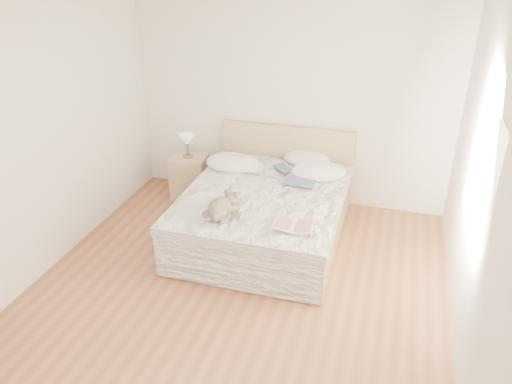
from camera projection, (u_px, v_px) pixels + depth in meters
The scene contains 17 objects.
floor at pixel (233, 297), 4.81m from camera, with size 4.00×4.50×0.00m, color brown.
ceiling at pixel (225, 0), 3.59m from camera, with size 4.00×4.50×0.00m, color silver.
wall_back at pixel (290, 97), 6.12m from camera, with size 4.00×0.02×2.70m, color silver.
wall_front at pixel (67, 366), 2.28m from camera, with size 4.00×0.02×2.70m, color silver.
wall_left at pixel (29, 145), 4.71m from camera, with size 0.02×4.50×2.70m, color silver.
wall_right at pixel (484, 202), 3.69m from camera, with size 0.02×4.50×2.70m, color silver.
window at pixel (481, 173), 3.91m from camera, with size 0.02×1.30×1.10m, color white.
bed at pixel (266, 212), 5.69m from camera, with size 1.72×2.14×1.00m.
nightstand at pixel (190, 177), 6.60m from camera, with size 0.45×0.40×0.56m, color tan.
table_lamp at pixel (187, 141), 6.38m from camera, with size 0.22×0.22×0.31m.
pillow_left at pixel (233, 163), 6.11m from camera, with size 0.67×0.47×0.20m, color white.
pillow_middle at pixel (307, 159), 6.22m from camera, with size 0.58×0.41×0.18m, color white.
pillow_right at pixel (319, 171), 5.88m from camera, with size 0.66×0.46×0.20m, color white.
blouse at pixel (302, 177), 5.78m from camera, with size 0.54×0.57×0.02m, color navy, non-canonical shape.
photo_book at pixel (250, 168), 6.00m from camera, with size 0.34×0.24×0.03m, color white.
childrens_book at pixel (294, 225), 4.80m from camera, with size 0.40×0.27×0.03m, color #F2EAC4.
teddy_bear at pixel (219, 213), 4.97m from camera, with size 0.27×0.38×0.20m, color #675A4C, non-canonical shape.
Camera 1 is at (1.31, -3.60, 3.10)m, focal length 35.00 mm.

